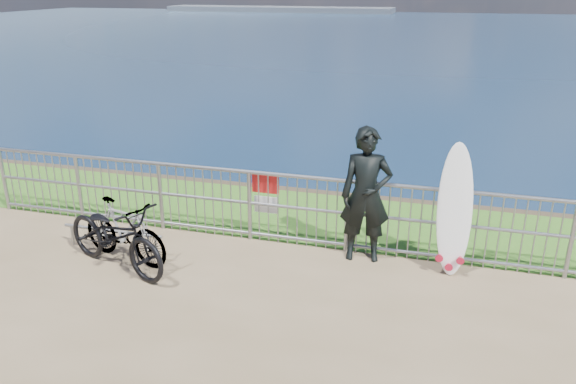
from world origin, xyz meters
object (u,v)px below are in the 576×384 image
(surfboard, at_px, (454,215))
(bicycle_near, at_px, (115,236))
(surfer, at_px, (366,195))
(bicycle_far, at_px, (124,231))

(surfboard, relative_size, bicycle_near, 0.94)
(surfer, bearing_deg, surfboard, -10.99)
(surfboard, bearing_deg, bicycle_near, -164.66)
(surfer, distance_m, surfboard, 1.21)
(bicycle_near, distance_m, bicycle_far, 0.26)
(surfer, height_order, bicycle_far, surfer)
(surfer, relative_size, bicycle_near, 1.01)
(surfboard, distance_m, bicycle_far, 4.57)
(surfer, bearing_deg, bicycle_near, -167.89)
(surfer, xyz_separation_m, bicycle_near, (-3.24, -1.26, -0.47))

